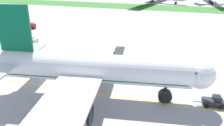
# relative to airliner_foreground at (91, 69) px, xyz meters

# --- Properties ---
(ground_plane) EXTENTS (600.00, 600.00, 0.00)m
(ground_plane) POSITION_rel_airliner_foreground_xyz_m (-1.55, -1.66, -6.42)
(ground_plane) COLOR #9E9EA3
(ground_plane) RESTS_ON ground
(apron_taxi_line) EXTENTS (280.00, 0.36, 0.01)m
(apron_taxi_line) POSITION_rel_airliner_foreground_xyz_m (-1.55, 1.29, -6.41)
(apron_taxi_line) COLOR yellow
(apron_taxi_line) RESTS_ON ground
(grass_median_strip) EXTENTS (320.00, 24.00, 0.10)m
(grass_median_strip) POSITION_rel_airliner_foreground_xyz_m (-1.55, 120.66, -6.37)
(grass_median_strip) COLOR #38722D
(grass_median_strip) RESTS_ON ground
(airliner_foreground) EXTENTS (48.39, 75.08, 18.93)m
(airliner_foreground) POSITION_rel_airliner_foreground_xyz_m (0.00, 0.00, 0.00)
(airliner_foreground) COLOR white
(airliner_foreground) RESTS_ON ground
(pushback_tug) EXTENTS (5.88, 3.01, 2.17)m
(pushback_tug) POSITION_rel_airliner_foreground_xyz_m (24.40, 3.29, -5.42)
(pushback_tug) COLOR #26262B
(pushback_tug) RESTS_ON ground
(service_truck_baggage_loader) EXTENTS (5.07, 3.02, 2.52)m
(service_truck_baggage_loader) POSITION_rel_airliner_foreground_xyz_m (-47.24, 47.33, -5.01)
(service_truck_baggage_loader) COLOR #B21E19
(service_truck_baggage_loader) RESTS_ON ground
(service_truck_fuel_bowser) EXTENTS (5.16, 2.58, 2.82)m
(service_truck_fuel_bowser) POSITION_rel_airliner_foreground_xyz_m (-34.03, 28.13, -4.89)
(service_truck_fuel_bowser) COLOR white
(service_truck_fuel_bowser) RESTS_ON ground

